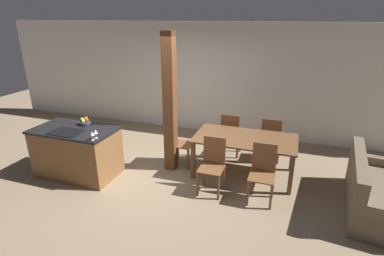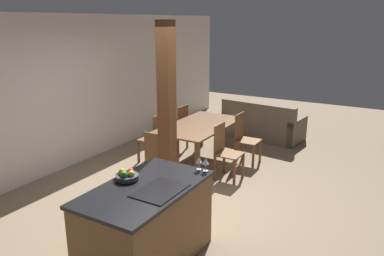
{
  "view_description": "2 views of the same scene",
  "coord_description": "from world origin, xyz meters",
  "px_view_note": "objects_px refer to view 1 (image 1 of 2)",
  "views": [
    {
      "loc": [
        2.21,
        -4.5,
        2.82
      ],
      "look_at": [
        0.6,
        0.2,
        0.95
      ],
      "focal_mm": 28.0,
      "sensor_mm": 36.0,
      "label": 1
    },
    {
      "loc": [
        -4.28,
        -2.66,
        2.58
      ],
      "look_at": [
        0.6,
        0.2,
        0.95
      ],
      "focal_mm": 35.0,
      "sensor_mm": 36.0,
      "label": 2
    }
  ],
  "objects_px": {
    "dining_table": "(245,142)",
    "dining_chair_near_left": "(212,164)",
    "wine_glass_near": "(92,134)",
    "dining_chair_far_right": "(271,139)",
    "couch": "(374,194)",
    "wine_glass_middle": "(95,132)",
    "dining_chair_near_right": "(262,172)",
    "dining_chair_head_end": "(179,141)",
    "timber_post": "(170,105)",
    "kitchen_island": "(77,152)",
    "fruit_bowl": "(85,121)",
    "dining_chair_far_left": "(231,134)"
  },
  "relations": [
    {
      "from": "kitchen_island",
      "to": "dining_chair_near_right",
      "type": "xyz_separation_m",
      "value": [
        3.35,
        0.27,
        0.03
      ]
    },
    {
      "from": "dining_table",
      "to": "timber_post",
      "type": "distance_m",
      "value": 1.53
    },
    {
      "from": "dining_chair_near_right",
      "to": "dining_chair_head_end",
      "type": "relative_size",
      "value": 1.0
    },
    {
      "from": "dining_chair_near_right",
      "to": "dining_table",
      "type": "bearing_deg",
      "value": 119.65
    },
    {
      "from": "dining_table",
      "to": "dining_chair_far_right",
      "type": "height_order",
      "value": "dining_chair_far_right"
    },
    {
      "from": "dining_table",
      "to": "dining_chair_near_left",
      "type": "distance_m",
      "value": 0.85
    },
    {
      "from": "wine_glass_near",
      "to": "dining_chair_near_right",
      "type": "xyz_separation_m",
      "value": [
        2.68,
        0.62,
        -0.55
      ]
    },
    {
      "from": "wine_glass_middle",
      "to": "dining_chair_far_left",
      "type": "bearing_deg",
      "value": 46.92
    },
    {
      "from": "dining_chair_near_left",
      "to": "dining_chair_near_right",
      "type": "xyz_separation_m",
      "value": [
        0.83,
        0.0,
        0.0
      ]
    },
    {
      "from": "dining_chair_far_right",
      "to": "dining_chair_head_end",
      "type": "xyz_separation_m",
      "value": [
        -1.71,
        -0.73,
        0.0
      ]
    },
    {
      "from": "fruit_bowl",
      "to": "timber_post",
      "type": "bearing_deg",
      "value": 18.13
    },
    {
      "from": "dining_chair_near_right",
      "to": "timber_post",
      "type": "height_order",
      "value": "timber_post"
    },
    {
      "from": "fruit_bowl",
      "to": "couch",
      "type": "bearing_deg",
      "value": 2.82
    },
    {
      "from": "fruit_bowl",
      "to": "wine_glass_middle",
      "type": "xyz_separation_m",
      "value": [
        0.63,
        -0.54,
        0.07
      ]
    },
    {
      "from": "dining_chair_far_left",
      "to": "dining_chair_far_right",
      "type": "distance_m",
      "value": 0.83
    },
    {
      "from": "wine_glass_near",
      "to": "fruit_bowl",
      "type": "bearing_deg",
      "value": 135.24
    },
    {
      "from": "dining_chair_near_right",
      "to": "couch",
      "type": "distance_m",
      "value": 1.69
    },
    {
      "from": "kitchen_island",
      "to": "dining_chair_head_end",
      "type": "distance_m",
      "value": 1.92
    },
    {
      "from": "dining_table",
      "to": "dining_chair_near_right",
      "type": "height_order",
      "value": "dining_chair_near_right"
    },
    {
      "from": "wine_glass_middle",
      "to": "dining_chair_head_end",
      "type": "relative_size",
      "value": 0.16
    },
    {
      "from": "dining_chair_near_left",
      "to": "fruit_bowl",
      "type": "bearing_deg",
      "value": 179.85
    },
    {
      "from": "dining_table",
      "to": "dining_chair_far_left",
      "type": "bearing_deg",
      "value": 119.65
    },
    {
      "from": "dining_chair_head_end",
      "to": "dining_chair_near_left",
      "type": "bearing_deg",
      "value": -129.45
    },
    {
      "from": "dining_chair_far_right",
      "to": "couch",
      "type": "relative_size",
      "value": 0.51
    },
    {
      "from": "kitchen_island",
      "to": "dining_chair_head_end",
      "type": "bearing_deg",
      "value": 31.14
    },
    {
      "from": "wine_glass_middle",
      "to": "dining_chair_near_right",
      "type": "height_order",
      "value": "wine_glass_middle"
    },
    {
      "from": "wine_glass_middle",
      "to": "dining_chair_far_left",
      "type": "height_order",
      "value": "wine_glass_middle"
    },
    {
      "from": "dining_chair_near_left",
      "to": "dining_chair_far_left",
      "type": "bearing_deg",
      "value": 90.0
    },
    {
      "from": "kitchen_island",
      "to": "couch",
      "type": "xyz_separation_m",
      "value": [
        5.01,
        0.52,
        -0.18
      ]
    },
    {
      "from": "timber_post",
      "to": "fruit_bowl",
      "type": "bearing_deg",
      "value": -161.87
    },
    {
      "from": "wine_glass_near",
      "to": "dining_table",
      "type": "bearing_deg",
      "value": 30.7
    },
    {
      "from": "dining_chair_near_right",
      "to": "fruit_bowl",
      "type": "bearing_deg",
      "value": 179.89
    },
    {
      "from": "dining_chair_head_end",
      "to": "wine_glass_near",
      "type": "bearing_deg",
      "value": 144.12
    },
    {
      "from": "couch",
      "to": "dining_chair_far_right",
      "type": "bearing_deg",
      "value": 60.67
    },
    {
      "from": "wine_glass_near",
      "to": "dining_table",
      "type": "xyz_separation_m",
      "value": [
        2.27,
        1.35,
        -0.38
      ]
    },
    {
      "from": "wine_glass_near",
      "to": "dining_chair_far_right",
      "type": "xyz_separation_m",
      "value": [
        2.68,
        2.07,
        -0.55
      ]
    },
    {
      "from": "kitchen_island",
      "to": "dining_chair_near_left",
      "type": "distance_m",
      "value": 2.54
    },
    {
      "from": "dining_table",
      "to": "dining_chair_near_left",
      "type": "relative_size",
      "value": 1.96
    },
    {
      "from": "dining_chair_far_left",
      "to": "dining_chair_far_right",
      "type": "relative_size",
      "value": 1.0
    },
    {
      "from": "dining_table",
      "to": "dining_chair_near_right",
      "type": "bearing_deg",
      "value": -60.35
    },
    {
      "from": "dining_chair_near_right",
      "to": "dining_chair_far_left",
      "type": "xyz_separation_m",
      "value": [
        -0.83,
        1.45,
        0.0
      ]
    },
    {
      "from": "wine_glass_near",
      "to": "couch",
      "type": "height_order",
      "value": "wine_glass_near"
    },
    {
      "from": "dining_chair_head_end",
      "to": "couch",
      "type": "bearing_deg",
      "value": -98.01
    },
    {
      "from": "wine_glass_middle",
      "to": "dining_chair_near_left",
      "type": "bearing_deg",
      "value": 16.05
    },
    {
      "from": "dining_chair_head_end",
      "to": "timber_post",
      "type": "xyz_separation_m",
      "value": [
        -0.08,
        -0.22,
        0.81
      ]
    },
    {
      "from": "timber_post",
      "to": "couch",
      "type": "bearing_deg",
      "value": -4.23
    },
    {
      "from": "dining_table",
      "to": "couch",
      "type": "height_order",
      "value": "couch"
    },
    {
      "from": "wine_glass_near",
      "to": "dining_chair_near_left",
      "type": "relative_size",
      "value": 0.16
    },
    {
      "from": "wine_glass_near",
      "to": "timber_post",
      "type": "xyz_separation_m",
      "value": [
        0.89,
        1.13,
        0.26
      ]
    },
    {
      "from": "kitchen_island",
      "to": "timber_post",
      "type": "distance_m",
      "value": 1.93
    }
  ]
}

